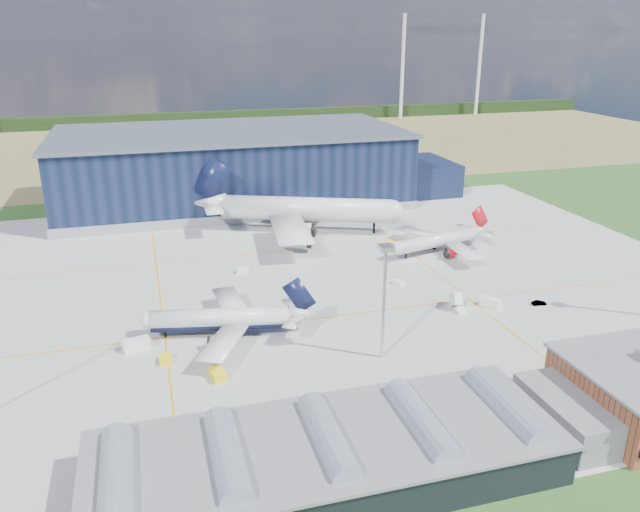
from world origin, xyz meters
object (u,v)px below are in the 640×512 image
(airliner_widebody, at_px, (306,197))
(gse_tug_a, at_px, (218,374))
(gse_van_a, at_px, (136,344))
(gse_tug_c, at_px, (393,245))
(light_mast_center, at_px, (385,284))
(airliner_red, at_px, (438,233))
(hangar, at_px, (239,169))
(car_b, at_px, (539,303))
(gse_van_b, at_px, (491,302))
(airliner_navy, at_px, (220,309))
(gse_cart_b, at_px, (243,270))
(gse_tug_b, at_px, (166,360))
(gse_cart_a, at_px, (399,282))
(car_a, at_px, (584,377))
(airstair, at_px, (456,302))

(airliner_widebody, relative_size, gse_tug_a, 17.11)
(gse_van_a, distance_m, gse_tug_c, 84.17)
(light_mast_center, relative_size, airliner_red, 0.65)
(gse_tug_c, bearing_deg, hangar, 112.07)
(gse_tug_c, relative_size, car_b, 1.06)
(airliner_widebody, relative_size, car_b, 20.02)
(gse_van_b, distance_m, car_b, 11.36)
(airliner_navy, relative_size, airliner_widebody, 0.54)
(airliner_red, height_order, gse_cart_b, airliner_red)
(light_mast_center, bearing_deg, gse_tug_b, 166.77)
(airliner_navy, relative_size, car_b, 10.89)
(airliner_red, distance_m, gse_tug_b, 88.61)
(airliner_widebody, distance_m, gse_cart_b, 40.54)
(gse_van_a, relative_size, gse_tug_c, 1.46)
(gse_van_b, height_order, car_b, gse_van_b)
(airliner_red, distance_m, gse_cart_a, 27.89)
(airliner_red, xyz_separation_m, gse_van_b, (-4.64, -36.97, -4.68))
(gse_van_b, bearing_deg, gse_tug_c, 59.68)
(hangar, xyz_separation_m, gse_tug_c, (34.01, -65.48, -10.83))
(gse_tug_c, bearing_deg, airliner_red, -40.46)
(gse_van_a, distance_m, gse_van_b, 78.19)
(light_mast_center, xyz_separation_m, gse_cart_b, (-18.45, 51.71, -14.75))
(hangar, height_order, gse_van_b, hangar)
(gse_van_a, height_order, gse_van_b, gse_van_a)
(hangar, xyz_separation_m, gse_tug_b, (-33.12, -115.33, -10.94))
(gse_tug_a, relative_size, gse_cart_a, 1.46)
(gse_van_b, relative_size, gse_tug_c, 1.28)
(airliner_navy, relative_size, gse_tug_c, 10.30)
(gse_tug_c, bearing_deg, gse_tug_a, -140.43)
(gse_tug_c, bearing_deg, light_mast_center, -119.71)
(gse_tug_b, bearing_deg, light_mast_center, -7.20)
(hangar, distance_m, gse_tug_c, 74.57)
(gse_tug_a, relative_size, gse_cart_b, 1.27)
(hangar, height_order, airliner_widebody, hangar)
(gse_tug_c, distance_m, car_a, 77.51)
(hangar, xyz_separation_m, airstair, (31.60, -108.34, -10.18))
(gse_tug_b, bearing_deg, car_a, -14.74)
(gse_tug_c, bearing_deg, gse_cart_a, -114.88)
(gse_van_a, height_order, car_b, gse_van_a)
(gse_cart_b, bearing_deg, gse_tug_b, 165.62)
(gse_tug_b, relative_size, airstair, 0.70)
(gse_cart_b, distance_m, airstair, 55.49)
(gse_tug_b, bearing_deg, hangar, 80.01)
(gse_tug_a, xyz_separation_m, gse_tug_b, (-8.76, 8.42, -0.15))
(hangar, relative_size, car_b, 42.82)
(gse_tug_b, distance_m, car_b, 84.08)
(car_a, bearing_deg, car_b, 0.94)
(gse_van_b, bearing_deg, gse_cart_b, 106.54)
(light_mast_center, height_order, car_b, light_mast_center)
(airliner_navy, bearing_deg, gse_van_b, -170.69)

